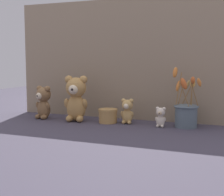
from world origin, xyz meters
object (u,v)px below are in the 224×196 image
at_px(teddy_bear_large, 76,97).
at_px(decorative_tin_tall, 108,116).
at_px(teddy_bear_medium, 43,102).
at_px(flower_vase, 186,112).
at_px(teddy_bear_small, 127,111).
at_px(teddy_bear_tiny, 160,117).

height_order(teddy_bear_large, decorative_tin_tall, teddy_bear_large).
xyz_separation_m(teddy_bear_medium, flower_vase, (0.81, 0.06, -0.02)).
bearing_deg(teddy_bear_medium, flower_vase, 4.38).
xyz_separation_m(teddy_bear_large, teddy_bear_medium, (-0.21, -0.00, -0.03)).
bearing_deg(teddy_bear_medium, teddy_bear_small, 4.73).
distance_m(teddy_bear_small, decorative_tin_tall, 0.11).
distance_m(teddy_bear_tiny, flower_vase, 0.13).
relative_size(teddy_bear_tiny, decorative_tin_tall, 1.00).
relative_size(teddy_bear_large, teddy_bear_medium, 1.33).
xyz_separation_m(teddy_bear_small, flower_vase, (0.31, 0.02, 0.01)).
relative_size(teddy_bear_large, flower_vase, 0.83).
distance_m(teddy_bear_medium, teddy_bear_small, 0.51).
bearing_deg(teddy_bear_small, flower_vase, 3.80).
distance_m(teddy_bear_small, flower_vase, 0.31).
bearing_deg(teddy_bear_large, teddy_bear_medium, -179.45).
bearing_deg(decorative_tin_tall, teddy_bear_medium, -176.61).
distance_m(teddy_bear_large, teddy_bear_medium, 0.22).
distance_m(teddy_bear_large, teddy_bear_small, 0.30).
distance_m(teddy_bear_tiny, decorative_tin_tall, 0.30).
height_order(teddy_bear_medium, teddy_bear_small, teddy_bear_medium).
bearing_deg(teddy_bear_tiny, teddy_bear_small, 172.07).
relative_size(flower_vase, decorative_tin_tall, 2.95).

